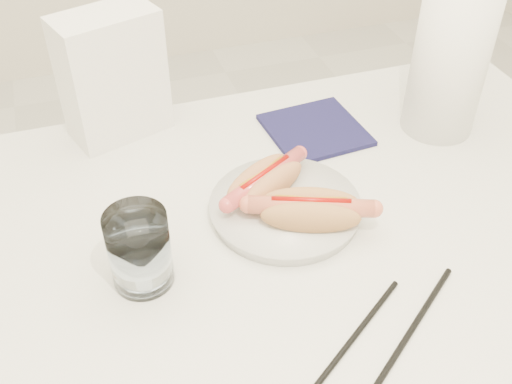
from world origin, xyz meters
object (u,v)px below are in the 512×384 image
object	(u,v)px
table	(260,286)
hotdog_right	(310,210)
paper_towel_roll	(451,56)
plate	(285,209)
water_glass	(139,249)
napkin_box	(112,76)
hotdog_left	(265,181)

from	to	relation	value
table	hotdog_right	distance (m)	0.13
table	paper_towel_roll	bearing A→B (deg)	27.12
plate	water_glass	xyz separation A→B (m)	(-0.21, -0.06, 0.04)
table	plate	xyz separation A→B (m)	(0.06, 0.07, 0.07)
table	napkin_box	xyz separation A→B (m)	(-0.13, 0.35, 0.16)
plate	hotdog_left	bearing A→B (deg)	117.76
paper_towel_roll	napkin_box	bearing A→B (deg)	162.89
hotdog_left	hotdog_right	world-z (taller)	hotdog_right
plate	napkin_box	size ratio (longest dim) A/B	1.00
table	paper_towel_roll	world-z (taller)	paper_towel_roll
hotdog_right	water_glass	world-z (taller)	water_glass
napkin_box	hotdog_left	bearing A→B (deg)	-74.06
table	napkin_box	world-z (taller)	napkin_box
napkin_box	paper_towel_roll	xyz separation A→B (m)	(0.51, -0.16, 0.03)
water_glass	napkin_box	size ratio (longest dim) A/B	0.52
plate	napkin_box	distance (m)	0.35
hotdog_left	hotdog_right	bearing A→B (deg)	-94.48
water_glass	hotdog_left	bearing A→B (deg)	25.79
plate	napkin_box	bearing A→B (deg)	123.57
hotdog_right	water_glass	distance (m)	0.23
water_glass	paper_towel_roll	bearing A→B (deg)	19.25
table	plate	bearing A→B (deg)	48.16
napkin_box	water_glass	bearing A→B (deg)	-112.47
hotdog_right	napkin_box	distance (m)	0.39
table	water_glass	bearing A→B (deg)	176.64
table	hotdog_left	bearing A→B (deg)	67.65
table	napkin_box	distance (m)	0.41
table	hotdog_left	world-z (taller)	hotdog_left
plate	hotdog_right	world-z (taller)	hotdog_right
paper_towel_roll	water_glass	bearing A→B (deg)	-160.75
table	hotdog_right	bearing A→B (deg)	16.74
water_glass	paper_towel_roll	size ratio (longest dim) A/B	0.40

